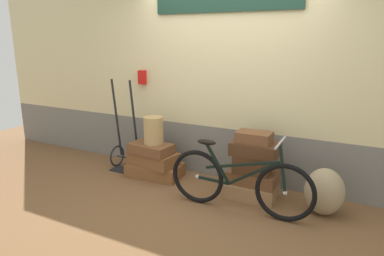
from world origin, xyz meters
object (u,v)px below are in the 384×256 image
Objects in this scene: suitcase_0 at (155,170)px; bicycle at (238,182)px; suitcase_2 at (151,148)px; suitcase_5 at (252,164)px; suitcase_3 at (251,190)px; suitcase_6 at (255,149)px; wicker_basket at (154,130)px; suitcase_1 at (153,158)px; suitcase_4 at (253,177)px; luggage_trolley at (126,149)px; burlap_sack at (324,192)px; suitcase_7 at (254,137)px.

bicycle reaches higher than suitcase_0.
bicycle is at bearing -22.89° from suitcase_0.
suitcase_2 is 1.39× the size of suitcase_5.
suitcase_3 is 0.54m from suitcase_6.
suitcase_2 is 1.56× the size of wicker_basket.
suitcase_1 is 1.82× the size of wicker_basket.
wicker_basket is 1.46m from bicycle.
suitcase_6 reaches higher than suitcase_2.
suitcase_0 is 1.40m from suitcase_3.
suitcase_3 is at bearing 87.14° from bicycle.
suitcase_4 is (0.01, 0.01, 0.16)m from suitcase_3.
suitcase_1 is 1.43m from suitcase_4.
bicycle is (1.92, -0.49, 0.05)m from luggage_trolley.
suitcase_2 is 1.10× the size of burlap_sack.
bicycle is at bearing -14.20° from luggage_trolley.
suitcase_0 is 1.47m from bicycle.
bicycle is (-0.85, -0.37, 0.08)m from burlap_sack.
luggage_trolley is at bearing 168.17° from suitcase_0.
suitcase_7 is (1.44, 0.02, 0.34)m from suitcase_2.
luggage_trolley is at bearing 172.58° from suitcase_2.
suitcase_7 reaches higher than suitcase_3.
suitcase_4 is 0.51m from suitcase_7.
suitcase_7 is at bearing -0.33° from wicker_basket.
suitcase_0 is 1.42m from suitcase_4.
bicycle is at bearing -96.93° from suitcase_6.
suitcase_1 is 1.24× the size of suitcase_6.
suitcase_0 is at bearing 179.20° from suitcase_6.
suitcase_7 is 0.57m from bicycle.
suitcase_6 is 1.36× the size of suitcase_7.
suitcase_1 is at bearing 179.83° from suitcase_6.
luggage_trolley is at bearing 171.67° from suitcase_5.
suitcase_1 is 0.16m from suitcase_2.
bicycle reaches higher than suitcase_4.
luggage_trolley is (-1.96, 0.06, 0.04)m from suitcase_4.
suitcase_1 reaches higher than suitcase_0.
luggage_trolley reaches higher than suitcase_6.
suitcase_7 is (1.43, -0.02, 0.50)m from suitcase_1.
suitcase_3 is 1.60× the size of wicker_basket.
suitcase_4 is 1.55× the size of wicker_basket.
suitcase_1 is 0.41× the size of bicycle.
burlap_sack is (0.80, -0.04, -0.36)m from suitcase_6.
suitcase_2 is 1.47m from suitcase_6.
suitcase_6 is 1.42m from wicker_basket.
suitcase_7 is at bearing 178.44° from burlap_sack.
suitcase_1 is 1.70× the size of suitcase_7.
suitcase_4 is at bearing 7.36° from suitcase_2.
luggage_trolley is (-1.95, 0.07, 0.21)m from suitcase_3.
wicker_basket is at bearing 47.91° from suitcase_2.
suitcase_2 is (-0.00, -0.04, 0.16)m from suitcase_1.
suitcase_3 reaches higher than suitcase_0.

